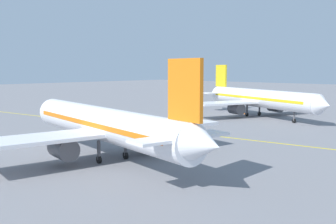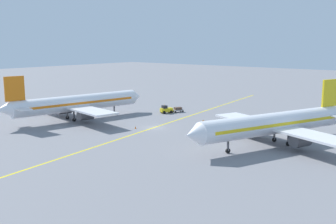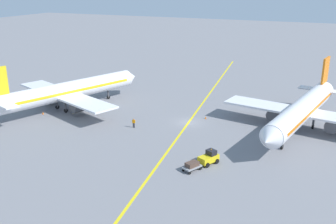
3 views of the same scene
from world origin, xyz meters
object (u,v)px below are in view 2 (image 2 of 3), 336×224
airplane_at_gate (275,124)px  baggage_cart_trailing (178,109)px  baggage_tug_white (166,110)px  traffic_cone_near_nose (299,140)px  ground_crew_worker (203,123)px  airplane_adjacent_stand (76,103)px  traffic_cone_mid_apron (135,127)px

airplane_at_gate → baggage_cart_trailing: (32.42, -15.34, -2.95)m
baggage_tug_white → traffic_cone_near_nose: size_ratio=6.10×
baggage_cart_trailing → ground_crew_worker: size_ratio=1.76×
airplane_at_gate → baggage_tug_white: bearing=-20.1°
airplane_adjacent_stand → baggage_tug_white: (-10.48, -19.20, -2.81)m
baggage_cart_trailing → ground_crew_worker: ground_crew_worker is taller
ground_crew_worker → traffic_cone_near_nose: bearing=-177.8°
baggage_tug_white → ground_crew_worker: size_ratio=2.00×
traffic_cone_mid_apron → baggage_tug_white: bearing=-70.0°
airplane_at_gate → baggage_cart_trailing: size_ratio=11.60×
airplane_at_gate → baggage_tug_white: size_ratio=10.20×
airplane_adjacent_stand → traffic_cone_near_nose: bearing=-166.1°
baggage_tug_white → baggage_cart_trailing: 3.30m
baggage_tug_white → traffic_cone_near_nose: (-36.30, 7.65, -0.63)m
airplane_at_gate → ground_crew_worker: (17.19, -3.97, -2.80)m
airplane_at_gate → traffic_cone_mid_apron: bearing=11.4°
airplane_at_gate → traffic_cone_mid_apron: size_ratio=62.21×
baggage_tug_white → ground_crew_worker: baggage_tug_white is taller
airplane_at_gate → traffic_cone_near_nose: size_ratio=62.21×
baggage_tug_white → traffic_cone_mid_apron: size_ratio=6.10×
airplane_at_gate → airplane_adjacent_stand: same height
baggage_tug_white → traffic_cone_mid_apron: 19.03m
traffic_cone_mid_apron → traffic_cone_near_nose: bearing=-161.1°
baggage_tug_white → baggage_cart_trailing: size_ratio=1.14×
baggage_cart_trailing → traffic_cone_near_nose: baggage_cart_trailing is taller
airplane_adjacent_stand → traffic_cone_near_nose: size_ratio=64.39×
traffic_cone_near_nose → traffic_cone_mid_apron: size_ratio=1.00×
baggage_tug_white → traffic_cone_mid_apron: (-6.51, 17.87, -0.63)m
baggage_tug_white → traffic_cone_near_nose: 37.10m
ground_crew_worker → traffic_cone_mid_apron: (10.14, 9.47, -0.63)m
baggage_tug_white → airplane_at_gate: bearing=159.9°
airplane_at_gate → ground_crew_worker: size_ratio=20.37×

